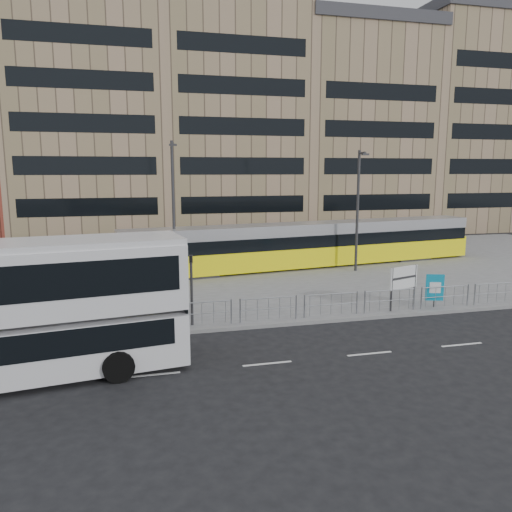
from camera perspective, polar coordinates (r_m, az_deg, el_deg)
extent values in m
plane|color=black|center=(22.38, 3.52, -7.99)|extent=(120.00, 120.00, 0.00)
cube|color=slate|center=(33.62, -2.70, -1.80)|extent=(64.00, 24.00, 0.15)
cube|color=gray|center=(22.40, 3.49, -7.77)|extent=(64.00, 0.25, 0.17)
cube|color=#977B61|center=(54.55, -18.34, 13.71)|extent=(14.00, 16.00, 22.00)
cube|color=#38383D|center=(56.63, -19.03, 25.47)|extent=(14.40, 16.40, 1.20)
cube|color=#977B61|center=(55.54, -3.32, 15.13)|extent=(14.00, 16.00, 24.00)
cube|color=#977B61|center=(59.68, 10.38, 13.18)|extent=(14.00, 16.00, 21.00)
cube|color=#38383D|center=(61.37, 10.73, 23.57)|extent=(14.40, 16.40, 1.20)
cube|color=#977B61|center=(66.74, 21.71, 13.14)|extent=(14.00, 16.00, 23.00)
cube|color=#38383D|center=(68.65, 22.40, 23.25)|extent=(14.40, 16.40, 1.20)
cylinder|color=#989AA0|center=(23.16, 7.91, -4.36)|extent=(32.00, 0.05, 0.05)
cylinder|color=#989AA0|center=(23.29, 7.88, -5.56)|extent=(32.00, 0.04, 0.04)
cube|color=white|center=(19.20, 10.13, -11.19)|extent=(62.00, 0.12, 0.01)
cube|color=silver|center=(18.25, -26.64, -9.59)|extent=(11.73, 4.20, 1.77)
cube|color=silver|center=(17.69, -27.18, -2.86)|extent=(11.73, 4.20, 2.19)
cube|color=black|center=(18.08, -25.08, -8.26)|extent=(9.67, 3.95, 0.89)
cube|color=black|center=(17.65, -27.23, -2.20)|extent=(11.11, 4.15, 1.15)
cylinder|color=black|center=(17.19, -15.44, -12.10)|extent=(1.08, 0.45, 1.04)
cylinder|color=black|center=(19.68, -16.37, -9.31)|extent=(1.08, 0.45, 1.04)
cube|color=#FFF30D|center=(35.11, 6.10, 0.24)|extent=(26.12, 5.98, 1.49)
cube|color=black|center=(34.95, 6.13, 1.89)|extent=(25.76, 5.97, 0.84)
cube|color=#B4B4B9|center=(34.85, 6.15, 3.18)|extent=(26.09, 5.78, 0.74)
cube|color=#FFF30D|center=(42.29, 21.19, 2.09)|extent=(1.39, 2.23, 2.42)
cube|color=#FFF30D|center=(31.20, -14.51, -0.10)|extent=(1.39, 2.23, 2.42)
cylinder|color=#2D2D30|center=(35.00, 6.12, 1.37)|extent=(2.50, 2.50, 2.79)
cube|color=#2D2D30|center=(39.80, 16.77, 0.06)|extent=(3.08, 2.70, 0.46)
cube|color=#2D2D30|center=(32.20, -7.19, -1.83)|extent=(3.08, 2.70, 0.46)
cylinder|color=#2D2D30|center=(24.65, 15.23, -3.75)|extent=(0.09, 0.09, 2.10)
cylinder|color=#2D2D30|center=(25.87, 17.66, -3.24)|extent=(0.09, 0.09, 2.10)
cube|color=white|center=(25.15, 16.53, -2.37)|extent=(1.75, 0.66, 1.10)
cylinder|color=#2D2D30|center=(26.19, 19.68, -4.57)|extent=(0.06, 0.06, 0.88)
cube|color=#0C88B2|center=(26.07, 19.75, -3.40)|extent=(0.86, 0.32, 1.31)
cube|color=white|center=(26.04, 19.80, -3.42)|extent=(0.53, 0.17, 0.55)
imported|color=black|center=(28.21, -18.25, -2.77)|extent=(0.40, 0.59, 1.56)
cylinder|color=#2D2D30|center=(21.77, -7.37, -4.05)|extent=(0.12, 0.12, 3.00)
imported|color=#2D2D30|center=(21.54, -7.43, -1.21)|extent=(0.18, 0.22, 1.00)
cylinder|color=#2D2D30|center=(31.38, -9.41, 5.18)|extent=(0.18, 0.18, 8.44)
cylinder|color=#2D2D30|center=(30.92, -9.55, 12.56)|extent=(0.14, 0.90, 0.14)
cube|color=#2D2D30|center=(30.47, -9.48, 12.42)|extent=(0.45, 0.20, 0.12)
cylinder|color=#2D2D30|center=(33.67, 11.52, 5.00)|extent=(0.18, 0.18, 7.95)
cylinder|color=#2D2D30|center=(33.22, 12.05, 11.44)|extent=(0.14, 0.90, 0.14)
cube|color=#2D2D30|center=(32.82, 12.39, 11.28)|extent=(0.45, 0.20, 0.12)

